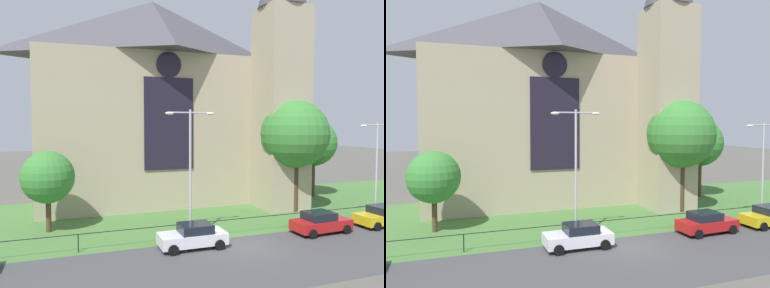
% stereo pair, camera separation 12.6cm
% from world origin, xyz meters
% --- Properties ---
extents(ground, '(160.00, 160.00, 0.00)m').
position_xyz_m(ground, '(0.00, 10.00, 0.00)').
color(ground, '#56544C').
extents(road_asphalt, '(120.00, 8.00, 0.01)m').
position_xyz_m(road_asphalt, '(0.00, -2.00, 0.00)').
color(road_asphalt, '#424244').
rests_on(road_asphalt, ground).
extents(grass_verge, '(120.00, 20.00, 0.01)m').
position_xyz_m(grass_verge, '(0.00, 8.00, 0.00)').
color(grass_verge, '#477538').
rests_on(grass_verge, ground).
extents(church_building, '(23.20, 16.20, 26.00)m').
position_xyz_m(church_building, '(-1.23, 16.06, 10.27)').
color(church_building, tan).
rests_on(church_building, ground).
extents(iron_railing, '(31.94, 0.07, 1.13)m').
position_xyz_m(iron_railing, '(-2.01, 2.50, 0.98)').
color(iron_railing, black).
rests_on(iron_railing, ground).
extents(tree_left_near, '(3.71, 3.71, 5.79)m').
position_xyz_m(tree_left_near, '(-11.80, 7.55, 3.91)').
color(tree_left_near, '#4C3823').
rests_on(tree_left_near, ground).
extents(tree_right_near, '(5.91, 5.91, 9.76)m').
position_xyz_m(tree_right_near, '(8.37, 7.02, 6.74)').
color(tree_right_near, '#4C3823').
rests_on(tree_right_near, ground).
extents(tree_right_far, '(4.99, 4.99, 8.22)m').
position_xyz_m(tree_right_far, '(14.06, 11.96, 5.67)').
color(tree_right_far, '#4C3823').
rests_on(tree_right_far, ground).
extents(streetlamp_near, '(3.37, 0.26, 8.63)m').
position_xyz_m(streetlamp_near, '(-2.89, 2.40, 5.46)').
color(streetlamp_near, '#B2B2B7').
rests_on(streetlamp_near, ground).
extents(streetlamp_far, '(3.37, 0.26, 7.79)m').
position_xyz_m(streetlamp_far, '(12.86, 2.40, 5.00)').
color(streetlamp_far, '#B2B2B7').
rests_on(streetlamp_far, ground).
extents(parked_car_white, '(4.21, 2.05, 1.51)m').
position_xyz_m(parked_car_white, '(-3.20, 1.00, 0.74)').
color(parked_car_white, silver).
rests_on(parked_car_white, ground).
extents(parked_car_red, '(4.28, 2.18, 1.51)m').
position_xyz_m(parked_car_red, '(6.35, 0.93, 0.74)').
color(parked_car_red, '#B21919').
rests_on(parked_car_red, ground).
extents(parked_car_yellow, '(4.26, 2.14, 1.51)m').
position_xyz_m(parked_car_yellow, '(11.99, 0.88, 0.74)').
color(parked_car_yellow, gold).
rests_on(parked_car_yellow, ground).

